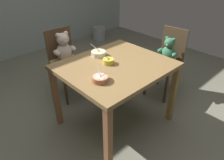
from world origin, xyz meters
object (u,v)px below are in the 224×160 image
(teddy_chair_far_center, at_px, (65,56))
(porridge_bowl_terracotta_near_left, at_px, (100,78))
(porridge_bowl_white_far_center, at_px, (99,53))
(teddy_chair_near_right, at_px, (167,56))
(dining_table, at_px, (115,72))
(porridge_bowl_yellow_center, at_px, (108,61))
(metal_pail, at_px, (99,33))

(teddy_chair_far_center, relative_size, porridge_bowl_terracotta_near_left, 5.77)
(porridge_bowl_white_far_center, bearing_deg, teddy_chair_near_right, -17.61)
(dining_table, bearing_deg, porridge_bowl_yellow_center, 124.75)
(teddy_chair_far_center, relative_size, metal_pail, 3.12)
(dining_table, height_order, porridge_bowl_terracotta_near_left, porridge_bowl_terracotta_near_left)
(teddy_chair_near_right, relative_size, porridge_bowl_terracotta_near_left, 5.73)
(teddy_chair_far_center, xyz_separation_m, teddy_chair_near_right, (0.98, -0.85, -0.03))
(porridge_bowl_white_far_center, relative_size, porridge_bowl_terracotta_near_left, 1.02)
(dining_table, height_order, teddy_chair_near_right, teddy_chair_near_right)
(porridge_bowl_terracotta_near_left, xyz_separation_m, porridge_bowl_yellow_center, (0.27, 0.19, 0.00))
(teddy_chair_near_right, relative_size, metal_pail, 3.10)
(dining_table, height_order, teddy_chair_far_center, teddy_chair_far_center)
(porridge_bowl_yellow_center, distance_m, metal_pail, 2.72)
(porridge_bowl_yellow_center, bearing_deg, teddy_chair_far_center, 91.86)
(dining_table, distance_m, porridge_bowl_yellow_center, 0.14)
(porridge_bowl_terracotta_near_left, bearing_deg, metal_pail, 50.21)
(teddy_chair_far_center, bearing_deg, porridge_bowl_white_far_center, 11.38)
(porridge_bowl_terracotta_near_left, bearing_deg, porridge_bowl_white_far_center, 51.30)
(dining_table, height_order, porridge_bowl_yellow_center, porridge_bowl_yellow_center)
(porridge_bowl_white_far_center, bearing_deg, dining_table, -91.52)
(porridge_bowl_white_far_center, bearing_deg, porridge_bowl_terracotta_near_left, -128.70)
(dining_table, height_order, metal_pail, dining_table)
(porridge_bowl_white_far_center, height_order, porridge_bowl_yellow_center, porridge_bowl_white_far_center)
(metal_pail, bearing_deg, porridge_bowl_white_far_center, -130.01)
(porridge_bowl_white_far_center, distance_m, porridge_bowl_yellow_center, 0.21)
(teddy_chair_far_center, height_order, porridge_bowl_white_far_center, teddy_chair_far_center)
(porridge_bowl_terracotta_near_left, height_order, porridge_bowl_yellow_center, porridge_bowl_terracotta_near_left)
(metal_pail, bearing_deg, teddy_chair_far_center, -141.43)
(teddy_chair_far_center, bearing_deg, porridge_bowl_terracotta_near_left, -10.31)
(metal_pail, bearing_deg, porridge_bowl_terracotta_near_left, -129.79)
(porridge_bowl_white_far_center, bearing_deg, porridge_bowl_yellow_center, -103.34)
(dining_table, bearing_deg, metal_pail, 53.53)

